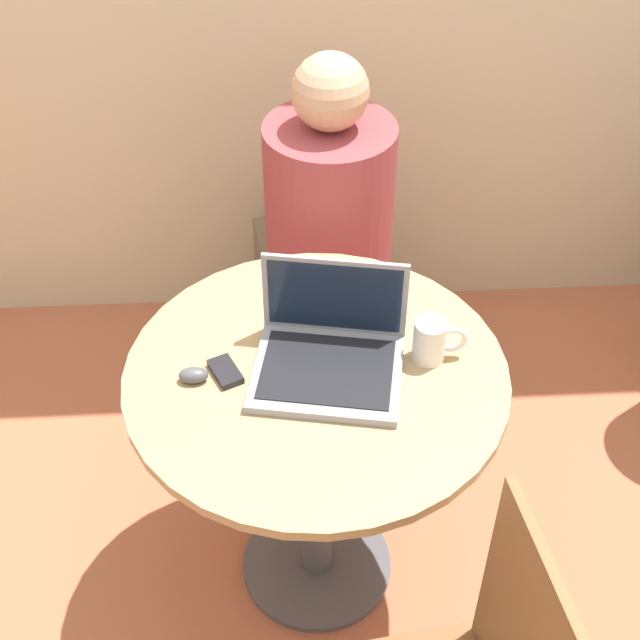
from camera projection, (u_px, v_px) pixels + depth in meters
The scene contains 7 objects.
ground_plane at pixel (317, 565), 2.39m from camera, with size 12.00×12.00×0.00m, color #B26042.
round_table at pixel (316, 424), 2.01m from camera, with size 0.83×0.83×0.74m.
laptop at pixel (329, 351), 1.89m from camera, with size 0.36×0.32×0.21m.
cell_phone at pixel (225, 371), 1.89m from camera, with size 0.08×0.10×0.02m.
computer_mouse at pixel (193, 375), 1.87m from camera, with size 0.06×0.04×0.03m.
coffee_cup at pixel (432, 340), 1.90m from camera, with size 0.12×0.07×0.10m.
person_seated at pixel (324, 261), 2.62m from camera, with size 0.41×0.56×1.14m.
Camera 1 is at (-0.07, -1.34, 2.08)m, focal length 50.00 mm.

